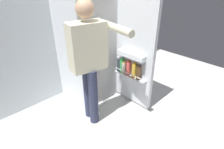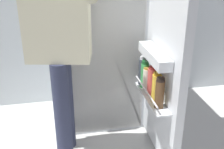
% 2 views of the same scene
% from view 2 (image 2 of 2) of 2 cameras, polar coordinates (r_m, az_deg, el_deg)
% --- Properties ---
extents(refrigerator, '(0.72, 1.29, 1.74)m').
position_cam_2_polar(refrigerator, '(2.42, -1.59, 9.46)').
color(refrigerator, silver).
rests_on(refrigerator, ground_plane).
extents(person, '(0.53, 0.77, 1.56)m').
position_cam_2_polar(person, '(1.93, -10.38, 7.35)').
color(person, '#2D334C').
rests_on(person, ground_plane).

